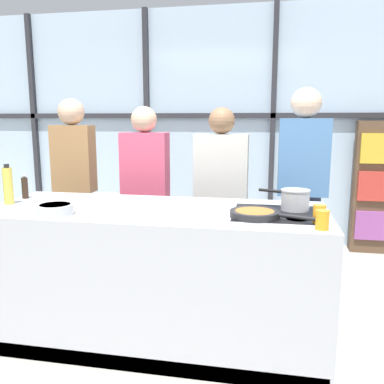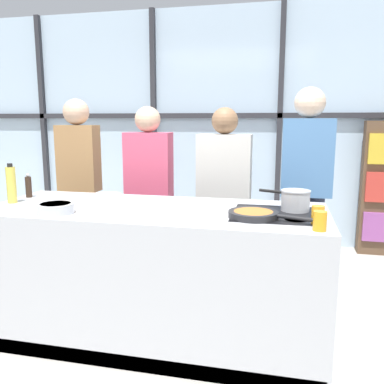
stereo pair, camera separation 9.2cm
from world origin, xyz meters
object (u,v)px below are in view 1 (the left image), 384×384
juice_glass_near (322,220)px  spectator_far_left (74,176)px  mixing_bowl (55,209)px  juice_glass_far (319,214)px  spectator_far_right (303,178)px  white_plate (104,196)px  spectator_center_right (221,190)px  saucepan (295,199)px  pepper_grinder (25,187)px  frying_pan (256,214)px  spectator_center_left (145,185)px  oil_bottle (8,185)px

juice_glass_near → spectator_far_left: bearing=149.0°
mixing_bowl → juice_glass_far: 1.59m
mixing_bowl → juice_glass_far: bearing=3.1°
spectator_far_right → white_plate: bearing=20.7°
spectator_center_right → saucepan: spectator_center_right is taller
saucepan → juice_glass_far: bearing=-70.1°
spectator_far_left → pepper_grinder: bearing=88.2°
frying_pan → mixing_bowl: mixing_bowl is taller
frying_pan → saucepan: 0.35m
spectator_far_right → mixing_bowl: size_ratio=7.63×
mixing_bowl → pepper_grinder: bearing=138.1°
frying_pan → spectator_far_right: bearing=71.3°
spectator_far_right → juice_glass_near: 1.23m
spectator_center_left → mixing_bowl: spectator_center_left is taller
spectator_far_left → white_plate: spectator_far_left is taller
spectator_center_right → mixing_bowl: 1.48m
oil_bottle → juice_glass_near: bearing=-7.8°
spectator_center_right → oil_bottle: spectator_center_right is taller
spectator_far_left → frying_pan: bearing=148.9°
spectator_center_left → saucepan: (1.25, -0.77, 0.07)m
spectator_far_right → spectator_far_left: bearing=0.0°
mixing_bowl → spectator_far_left: bearing=111.5°
spectator_far_left → spectator_center_left: size_ratio=1.04×
saucepan → oil_bottle: (-1.94, -0.18, 0.06)m
saucepan → oil_bottle: 1.95m
mixing_bowl → oil_bottle: oil_bottle is taller
spectator_far_right → saucepan: size_ratio=5.25×
spectator_center_right → mixing_bowl: bearing=52.8°
saucepan → pepper_grinder: pepper_grinder is taller
spectator_center_left → spectator_far_right: 1.36m
spectator_center_left → white_plate: size_ratio=6.57×
spectator_center_left → juice_glass_near: (1.37, -1.23, 0.05)m
mixing_bowl → oil_bottle: (-0.48, 0.23, 0.10)m
spectator_far_right → frying_pan: size_ratio=3.33×
spectator_far_right → pepper_grinder: size_ratio=9.54×
white_plate → spectator_far_right: bearing=20.7°
white_plate → spectator_center_right: bearing=34.4°
spectator_center_left → mixing_bowl: bearing=79.6°
pepper_grinder → saucepan: bearing=-0.8°
spectator_center_right → juice_glass_far: 1.29m
mixing_bowl → white_plate: bearing=84.3°
mixing_bowl → juice_glass_near: (1.58, -0.05, 0.02)m
spectator_far_left → juice_glass_far: bearing=151.9°
spectator_far_right → saucepan: 0.77m
juice_glass_far → spectator_far_right: bearing=90.7°
oil_bottle → spectator_center_right: bearing=34.7°
spectator_center_right → saucepan: 0.96m
spectator_center_right → frying_pan: bearing=108.1°
spectator_center_right → white_plate: (-0.83, -0.57, 0.03)m
pepper_grinder → white_plate: bearing=17.3°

